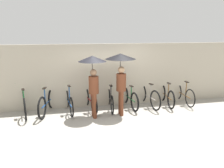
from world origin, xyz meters
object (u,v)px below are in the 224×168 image
object	(u,v)px
parked_bicycle_4	(110,100)
parked_bicycle_8	(183,94)
pedestrian_leading	(93,71)
parked_bicycle_5	(129,97)
parked_bicycle_7	(166,95)
parked_bicycle_2	(69,102)
parked_bicycle_6	(148,96)
parked_bicycle_0	(24,104)
parked_bicycle_1	(47,102)
parked_bicycle_3	(90,100)
pedestrian_center	(121,67)

from	to	relation	value
parked_bicycle_4	parked_bicycle_8	distance (m)	2.92
parked_bicycle_8	pedestrian_leading	size ratio (longest dim) A/B	0.84
parked_bicycle_5	parked_bicycle_7	world-z (taller)	parked_bicycle_5
parked_bicycle_2	parked_bicycle_8	xyz separation A→B (m)	(4.38, 0.08, 0.00)
parked_bicycle_8	parked_bicycle_4	bearing A→B (deg)	92.50
parked_bicycle_6	pedestrian_leading	bearing A→B (deg)	99.42
parked_bicycle_0	parked_bicycle_1	xyz separation A→B (m)	(0.73, 0.04, -0.00)
parked_bicycle_8	parked_bicycle_3	bearing A→B (deg)	91.29
parked_bicycle_0	pedestrian_center	size ratio (longest dim) A/B	0.82
parked_bicycle_0	pedestrian_leading	bearing A→B (deg)	-116.33
parked_bicycle_1	parked_bicycle_2	size ratio (longest dim) A/B	1.06
parked_bicycle_4	parked_bicycle_6	distance (m)	1.46
parked_bicycle_1	parked_bicycle_8	bearing A→B (deg)	-76.32
parked_bicycle_0	parked_bicycle_4	world-z (taller)	parked_bicycle_0
parked_bicycle_3	parked_bicycle_6	size ratio (longest dim) A/B	1.00
parked_bicycle_0	parked_bicycle_1	distance (m)	0.73
parked_bicycle_4	parked_bicycle_5	distance (m)	0.73
parked_bicycle_6	pedestrian_center	world-z (taller)	pedestrian_center
parked_bicycle_0	parked_bicycle_7	bearing A→B (deg)	-101.50
parked_bicycle_5	parked_bicycle_4	bearing A→B (deg)	89.34
parked_bicycle_5	pedestrian_leading	xyz separation A→B (m)	(-1.40, -0.65, 1.16)
parked_bicycle_1	parked_bicycle_2	xyz separation A→B (m)	(0.73, -0.02, -0.02)
parked_bicycle_5	pedestrian_leading	size ratio (longest dim) A/B	0.84
parked_bicycle_1	parked_bicycle_4	world-z (taller)	parked_bicycle_1
parked_bicycle_2	parked_bicycle_8	bearing A→B (deg)	-97.07
parked_bicycle_0	parked_bicycle_8	size ratio (longest dim) A/B	1.00
parked_bicycle_4	parked_bicycle_8	xyz separation A→B (m)	(2.92, 0.09, 0.01)
parked_bicycle_6	parked_bicycle_7	world-z (taller)	parked_bicycle_6
parked_bicycle_6	pedestrian_leading	world-z (taller)	pedestrian_leading
parked_bicycle_1	pedestrian_leading	distance (m)	1.99
parked_bicycle_6	parked_bicycle_8	bearing A→B (deg)	-96.51
parked_bicycle_2	parked_bicycle_1	bearing A→B (deg)	80.36
parked_bicycle_2	parked_bicycle_5	size ratio (longest dim) A/B	0.99
parked_bicycle_4	parked_bicycle_7	size ratio (longest dim) A/B	1.03
parked_bicycle_4	parked_bicycle_7	xyz separation A→B (m)	(2.19, 0.05, 0.01)
parked_bicycle_3	parked_bicycle_5	xyz separation A→B (m)	(1.46, 0.01, -0.02)
parked_bicycle_3	parked_bicycle_4	xyz separation A→B (m)	(0.73, -0.05, -0.03)
parked_bicycle_1	parked_bicycle_6	size ratio (longest dim) A/B	0.98
parked_bicycle_8	parked_bicycle_6	bearing A→B (deg)	91.63
parked_bicycle_0	parked_bicycle_6	bearing A→B (deg)	-101.10
parked_bicycle_0	parked_bicycle_8	xyz separation A→B (m)	(5.84, 0.11, -0.02)
parked_bicycle_6	pedestrian_leading	xyz separation A→B (m)	(-2.13, -0.65, 1.14)
parked_bicycle_5	parked_bicycle_6	world-z (taller)	parked_bicycle_6
parked_bicycle_2	parked_bicycle_7	bearing A→B (deg)	-97.59
parked_bicycle_7	parked_bicycle_6	bearing A→B (deg)	93.48
parked_bicycle_1	parked_bicycle_6	xyz separation A→B (m)	(3.64, 0.04, -0.00)
parked_bicycle_3	parked_bicycle_5	size ratio (longest dim) A/B	1.07
parked_bicycle_1	pedestrian_leading	bearing A→B (deg)	-98.94
pedestrian_leading	parked_bicycle_4	bearing A→B (deg)	34.66
parked_bicycle_0	parked_bicycle_7	size ratio (longest dim) A/B	1.02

